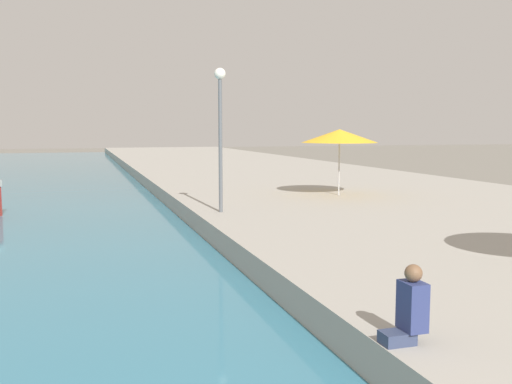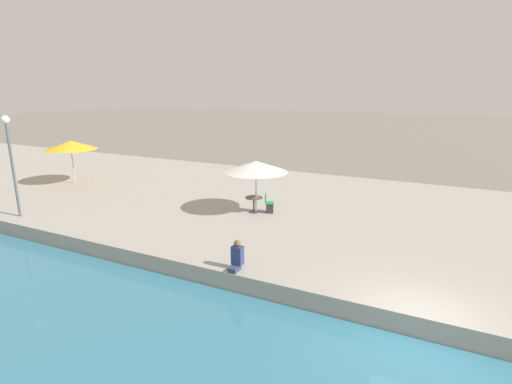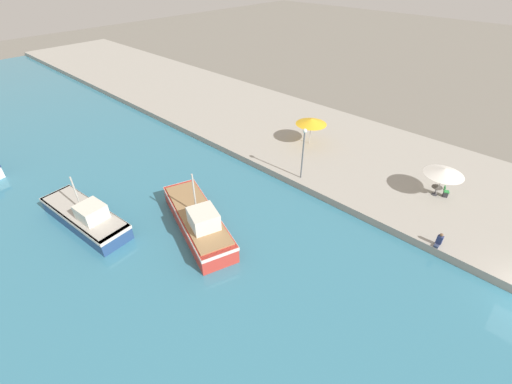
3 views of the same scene
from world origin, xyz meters
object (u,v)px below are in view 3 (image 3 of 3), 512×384
fishing_boat_mid (85,216)px  cafe_umbrella_pink (445,171)px  cafe_chair_left (445,193)px  lamppost (304,145)px  fishing_boat_near (198,220)px  cafe_table (436,189)px  cafe_umbrella_white (311,121)px  person_at_quay (439,240)px

fishing_boat_mid → cafe_umbrella_pink: 27.06m
cafe_chair_left → lamppost: size_ratio=0.20×
fishing_boat_near → cafe_chair_left: fishing_boat_near is taller
cafe_chair_left → cafe_table: bearing=-90.0°
cafe_umbrella_white → lamppost: size_ratio=0.67×
fishing_boat_near → cafe_umbrella_pink: size_ratio=3.11×
fishing_boat_mid → lamppost: size_ratio=1.84×
cafe_umbrella_white → cafe_table: 12.70m
fishing_boat_mid → lamppost: bearing=-34.0°
cafe_umbrella_pink → lamppost: bearing=119.3°
fishing_boat_mid → cafe_table: fishing_boat_mid is taller
fishing_boat_mid → cafe_table: (20.41, -17.53, 0.31)m
cafe_table → person_at_quay: bearing=-158.4°
cafe_umbrella_white → cafe_table: bearing=-91.7°
person_at_quay → fishing_boat_mid: bearing=126.5°
cafe_umbrella_pink → person_at_quay: 6.40m
cafe_umbrella_white → cafe_chair_left: 13.38m
fishing_boat_near → cafe_umbrella_white: (15.52, 1.48, 2.05)m
cafe_umbrella_white → cafe_table: (-0.38, -12.56, -1.84)m
cafe_table → lamppost: bearing=119.5°
cafe_umbrella_pink → person_at_quay: (-5.75, -2.17, -1.77)m
cafe_umbrella_pink → person_at_quay: bearing=-159.4°
fishing_boat_near → fishing_boat_mid: fishing_boat_near is taller
cafe_chair_left → lamppost: lamppost is taller
cafe_umbrella_pink → cafe_table: size_ratio=3.69×
fishing_boat_near → person_at_quay: (9.42, -13.35, 0.12)m
cafe_table → fishing_boat_mid: bearing=139.3°
cafe_umbrella_pink → cafe_chair_left: cafe_umbrella_pink is taller
fishing_boat_mid → cafe_umbrella_white: size_ratio=2.76×
cafe_umbrella_pink → cafe_umbrella_white: (0.35, 12.66, 0.16)m
cafe_umbrella_white → cafe_umbrella_pink: bearing=-91.6°
lamppost → cafe_chair_left: bearing=-60.9°
fishing_boat_mid → cafe_umbrella_white: (20.79, -4.98, 2.15)m
fishing_boat_mid → person_at_quay: 24.65m
fishing_boat_mid → cafe_chair_left: bearing=-46.9°
cafe_umbrella_white → lamppost: (-5.67, -3.19, 0.72)m
cafe_umbrella_pink → lamppost: lamppost is taller
cafe_table → cafe_chair_left: (0.28, -0.67, -0.21)m
cafe_chair_left → lamppost: bearing=-83.8°
cafe_umbrella_pink → fishing_boat_mid: bearing=139.2°
person_at_quay → cafe_chair_left: bearing=14.9°
fishing_boat_mid → lamppost: lamppost is taller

